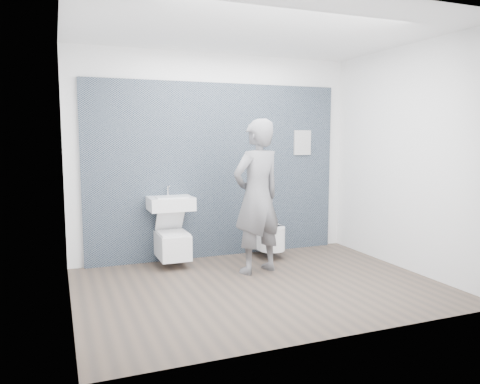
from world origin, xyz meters
name	(u,v)px	position (x,y,z in m)	size (l,w,h in m)	color
ground	(260,286)	(0.00, 0.00, 0.00)	(4.00, 4.00, 0.00)	brown
room_shell	(260,130)	(0.00, 0.00, 1.74)	(4.00, 4.00, 4.00)	silver
tile_wall	(217,255)	(0.00, 1.47, 0.00)	(3.60, 0.06, 2.40)	black
washbasin	(171,203)	(-0.72, 1.23, 0.82)	(0.57, 0.43, 0.43)	white
toilet_square	(172,244)	(-0.72, 1.17, 0.29)	(0.38, 0.55, 0.67)	white
toilet_rounded	(268,237)	(0.64, 1.13, 0.28)	(0.36, 0.61, 0.33)	white
info_placard	(301,248)	(1.31, 1.43, 0.00)	(0.27, 0.03, 0.36)	white
visitor	(257,197)	(0.19, 0.51, 0.94)	(0.69, 0.45, 1.89)	slate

